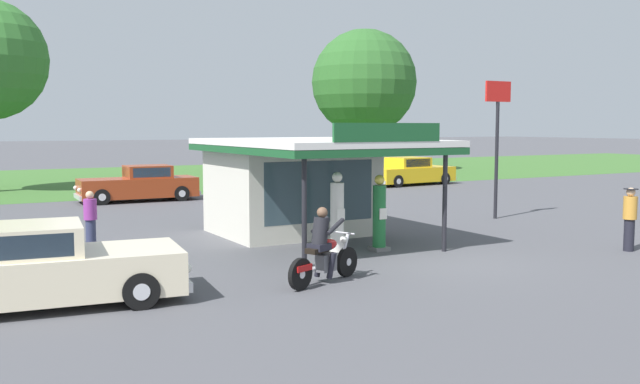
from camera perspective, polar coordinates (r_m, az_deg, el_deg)
ground_plane at (r=16.76m, az=9.44°, el=-5.61°), size 300.00×300.00×0.00m
grass_verge_strip at (r=44.15m, az=-15.73°, el=1.11°), size 120.00×24.00×0.01m
service_station_kiosk at (r=20.22m, az=-1.95°, el=1.06°), size 4.97×7.10×3.29m
gas_pump_nearside at (r=17.03m, az=1.43°, el=-2.10°), size 0.44×0.44×2.08m
gas_pump_offside at (r=17.72m, az=4.96°, el=-2.01°), size 0.44×0.44×1.97m
motorcycle_with_rider at (r=14.01m, az=0.28°, el=-5.01°), size 2.07×1.02×1.58m
featured_classic_sedan at (r=13.23m, az=-23.08°, el=-5.94°), size 5.56×2.51×1.48m
parked_car_second_row_spare at (r=37.98m, az=7.53°, el=1.64°), size 5.34×2.30×1.52m
parked_car_back_row_left at (r=33.63m, az=-3.06°, el=1.13°), size 5.05×2.31×1.45m
parked_car_back_row_far_right at (r=30.44m, az=-14.78°, el=0.57°), size 5.15×2.01×1.53m
bystander_leaning_by_kiosk at (r=18.94m, az=-18.56°, el=-2.12°), size 0.34×0.34×1.52m
bystander_admiring_sedan at (r=19.31m, az=24.37°, el=-1.93°), size 0.36×0.36×1.64m
tree_oak_centre at (r=49.06m, az=3.70°, el=9.10°), size 7.42×7.42×10.03m
roadside_pole_sign at (r=24.50m, az=14.54°, el=5.40°), size 1.10×0.12×4.75m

